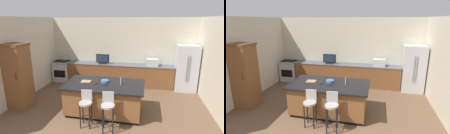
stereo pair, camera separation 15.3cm
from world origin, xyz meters
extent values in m
cube|color=beige|center=(0.00, 5.16, 1.42)|extent=(6.71, 0.12, 2.84)
cube|color=beige|center=(-3.15, 2.58, 1.42)|extent=(0.12, 5.56, 2.84)
cube|color=brown|center=(-0.02, 4.78, 0.44)|extent=(4.47, 0.60, 0.88)
cube|color=#4C4C56|center=(-0.02, 4.78, 0.90)|extent=(4.50, 0.62, 0.04)
cube|color=black|center=(-0.07, 2.31, 0.04)|extent=(2.09, 1.05, 0.09)
cube|color=brown|center=(-0.07, 2.31, 0.49)|extent=(2.17, 1.13, 0.79)
cube|color=black|center=(-0.07, 2.31, 0.91)|extent=(2.33, 1.29, 0.04)
cube|color=#B7BABF|center=(2.64, 4.71, 0.91)|extent=(0.81, 0.74, 1.81)
cylinder|color=gray|center=(2.60, 4.31, 1.00)|extent=(0.02, 0.02, 1.00)
cylinder|color=gray|center=(2.68, 4.31, 1.00)|extent=(0.02, 0.02, 1.00)
cube|color=#B7BABF|center=(-2.66, 4.78, 0.46)|extent=(0.77, 0.60, 0.91)
cube|color=black|center=(-2.66, 4.47, 0.41)|extent=(0.54, 0.01, 0.33)
cube|color=black|center=(-2.66, 4.78, 0.92)|extent=(0.69, 0.50, 0.02)
cylinder|color=black|center=(-2.91, 4.46, 0.85)|extent=(0.04, 0.03, 0.04)
cylinder|color=black|center=(-2.74, 4.46, 0.85)|extent=(0.04, 0.03, 0.04)
cylinder|color=black|center=(-2.58, 4.46, 0.85)|extent=(0.04, 0.03, 0.04)
cylinder|color=black|center=(-2.41, 4.46, 0.85)|extent=(0.04, 0.03, 0.04)
cube|color=brown|center=(-2.79, 2.14, 1.03)|extent=(0.64, 0.59, 2.06)
cube|color=brown|center=(-2.79, 2.14, 2.02)|extent=(0.68, 0.63, 0.08)
cylinder|color=#332819|center=(-2.60, 1.82, 1.13)|extent=(0.02, 0.02, 0.22)
cube|color=#B7BABF|center=(1.34, 4.78, 1.06)|extent=(0.48, 0.36, 0.29)
cube|color=black|center=(-0.73, 4.73, 0.94)|extent=(0.33, 0.16, 0.05)
cube|color=black|center=(-0.73, 4.73, 1.14)|extent=(0.56, 0.05, 0.36)
cube|color=#1E2D47|center=(-0.73, 4.70, 1.14)|extent=(0.49, 0.01, 0.30)
cylinder|color=#B2B2B7|center=(-0.13, 4.88, 1.03)|extent=(0.02, 0.02, 0.24)
cylinder|color=#B2B2B7|center=(0.42, 2.31, 1.04)|extent=(0.02, 0.02, 0.22)
cylinder|color=gray|center=(-0.37, 1.52, 0.67)|extent=(0.34, 0.34, 0.05)
cube|color=gray|center=(-0.38, 1.67, 0.83)|extent=(0.29, 0.06, 0.28)
cylinder|color=black|center=(-0.48, 1.38, 0.32)|extent=(0.03, 0.03, 0.64)
cylinder|color=black|center=(-0.24, 1.40, 0.32)|extent=(0.03, 0.03, 0.64)
cylinder|color=black|center=(-0.50, 1.63, 0.32)|extent=(0.03, 0.03, 0.64)
cylinder|color=black|center=(-0.25, 1.65, 0.32)|extent=(0.03, 0.03, 0.64)
torus|color=black|center=(-0.37, 1.52, 0.24)|extent=(0.28, 0.28, 0.02)
cylinder|color=gray|center=(0.24, 1.42, 0.71)|extent=(0.34, 0.34, 0.05)
cube|color=gray|center=(0.22, 1.56, 0.87)|extent=(0.29, 0.08, 0.28)
cylinder|color=black|center=(0.14, 1.28, 0.34)|extent=(0.03, 0.03, 0.68)
cylinder|color=black|center=(0.38, 1.31, 0.34)|extent=(0.03, 0.03, 0.68)
cylinder|color=black|center=(0.10, 1.52, 0.34)|extent=(0.03, 0.03, 0.68)
cylinder|color=black|center=(0.34, 1.56, 0.34)|extent=(0.03, 0.03, 0.68)
torus|color=black|center=(0.24, 1.42, 0.26)|extent=(0.28, 0.28, 0.02)
cylinder|color=#3F668C|center=(-0.07, 2.42, 0.97)|extent=(0.24, 0.24, 0.07)
cube|color=black|center=(-0.29, 2.27, 0.93)|extent=(0.11, 0.16, 0.01)
cube|color=black|center=(0.45, 2.53, 0.94)|extent=(0.09, 0.18, 0.02)
cube|color=#A87F51|center=(-0.65, 2.37, 0.94)|extent=(0.32, 0.26, 0.02)
camera|label=1|loc=(1.11, -2.37, 2.73)|focal=28.08mm
camera|label=2|loc=(1.26, -2.33, 2.73)|focal=28.08mm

